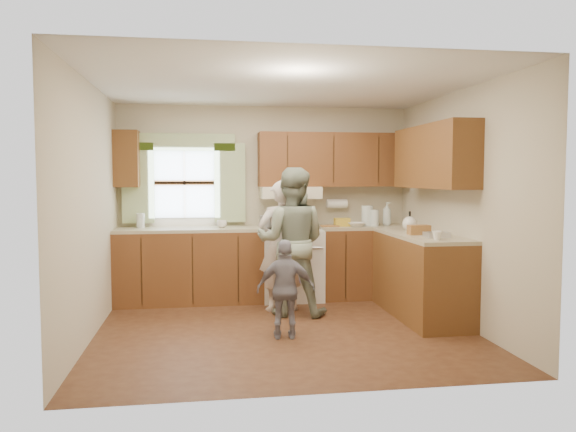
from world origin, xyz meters
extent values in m
plane|color=#412114|center=(0.00, 0.00, 0.00)|extent=(3.80, 3.80, 0.00)
plane|color=white|center=(0.00, 0.00, 2.50)|extent=(3.80, 3.80, 0.00)
plane|color=#C2B69C|center=(0.00, 1.75, 1.25)|extent=(3.80, 0.00, 3.80)
plane|color=#C2B69C|center=(0.00, -1.75, 1.25)|extent=(3.80, 0.00, 3.80)
plane|color=#C2B69C|center=(-1.90, 0.00, 1.25)|extent=(0.00, 3.50, 3.50)
plane|color=#C2B69C|center=(1.90, 0.00, 1.25)|extent=(0.00, 3.50, 3.50)
cube|color=#45210E|center=(-0.99, 1.45, 0.45)|extent=(1.82, 0.60, 0.90)
cube|color=#45210E|center=(1.29, 1.45, 0.45)|extent=(1.22, 0.60, 0.90)
cube|color=#3F230E|center=(1.60, 0.32, 0.45)|extent=(0.60, 1.65, 0.90)
cube|color=tan|center=(-0.99, 1.45, 0.92)|extent=(1.82, 0.60, 0.04)
cube|color=tan|center=(1.29, 1.45, 0.92)|extent=(1.22, 0.60, 0.04)
cube|color=tan|center=(1.60, 0.32, 0.92)|extent=(0.60, 1.65, 0.04)
cube|color=#45210E|center=(0.90, 1.58, 1.80)|extent=(2.00, 0.33, 0.70)
cube|color=#3F230E|center=(-1.75, 1.58, 1.80)|extent=(0.30, 0.33, 0.70)
cube|color=#3F230E|center=(1.73, 0.32, 1.80)|extent=(0.33, 1.65, 0.70)
cube|color=beige|center=(0.30, 1.52, 1.38)|extent=(0.76, 0.45, 0.15)
cube|color=silver|center=(-1.05, 1.73, 1.50)|extent=(0.90, 0.03, 0.90)
cube|color=#DCDE41|center=(-1.63, 1.68, 1.50)|extent=(0.40, 0.05, 1.02)
cube|color=#DCDE41|center=(-0.47, 1.68, 1.50)|extent=(0.40, 0.05, 1.02)
cube|color=#DCDE41|center=(-1.05, 1.68, 2.02)|extent=(1.30, 0.05, 0.22)
cylinder|color=white|center=(0.95, 1.65, 1.22)|extent=(0.27, 0.12, 0.12)
imported|color=silver|center=(-0.59, 1.40, 0.99)|extent=(0.12, 0.12, 0.10)
imported|color=silver|center=(1.58, 1.44, 1.09)|extent=(0.16, 0.16, 0.30)
imported|color=silver|center=(1.13, 1.30, 0.97)|extent=(0.23, 0.23, 0.05)
imported|color=silver|center=(1.52, -0.30, 0.99)|extent=(0.12, 0.12, 0.09)
cylinder|color=silver|center=(-1.59, 1.51, 1.03)|extent=(0.10, 0.10, 0.18)
cube|color=olive|center=(0.79, 1.35, 0.95)|extent=(0.22, 0.17, 0.02)
cube|color=gold|center=(0.96, 1.39, 0.99)|extent=(0.19, 0.13, 0.11)
cylinder|color=silver|center=(1.30, 1.43, 1.07)|extent=(0.15, 0.15, 0.26)
cylinder|color=silver|center=(1.38, 1.34, 1.05)|extent=(0.11, 0.11, 0.21)
sphere|color=silver|center=(1.60, 0.67, 1.03)|extent=(0.17, 0.17, 0.17)
cube|color=olive|center=(1.53, 0.23, 0.99)|extent=(0.24, 0.13, 0.11)
cube|color=silver|center=(1.61, -0.07, 0.97)|extent=(0.25, 0.17, 0.06)
cube|color=silver|center=(0.30, 1.43, 0.45)|extent=(0.76, 0.64, 0.90)
cube|color=#B7B7BC|center=(0.30, 1.69, 0.99)|extent=(0.76, 0.10, 0.16)
cylinder|color=#B7B7BC|center=(0.30, 1.11, 0.70)|extent=(0.68, 0.03, 0.03)
cube|color=#555BC6|center=(0.35, 1.09, 0.48)|extent=(0.22, 0.02, 0.42)
cylinder|color=black|center=(0.12, 1.55, 0.91)|extent=(0.18, 0.18, 0.01)
cylinder|color=black|center=(0.48, 1.55, 0.91)|extent=(0.18, 0.18, 0.01)
cylinder|color=black|center=(0.12, 1.30, 0.91)|extent=(0.18, 0.18, 0.01)
cylinder|color=black|center=(0.48, 1.30, 0.91)|extent=(0.18, 0.18, 0.01)
imported|color=beige|center=(0.09, 0.85, 0.77)|extent=(0.62, 0.47, 1.54)
imported|color=#21392A|center=(0.18, 0.63, 0.84)|extent=(0.97, 0.85, 1.68)
imported|color=gray|center=(-0.03, -0.30, 0.48)|extent=(0.59, 0.30, 0.97)
camera|label=1|loc=(-0.82, -5.64, 1.58)|focal=35.00mm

